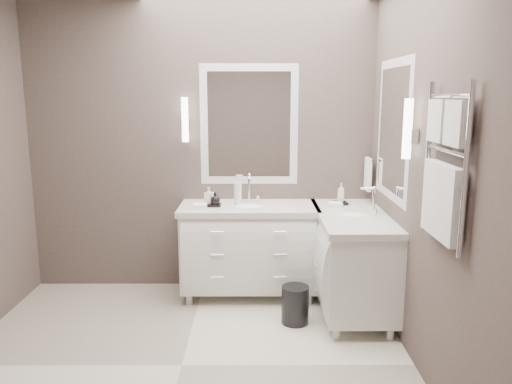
{
  "coord_description": "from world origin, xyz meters",
  "views": [
    {
      "loc": [
        0.5,
        -3.13,
        1.83
      ],
      "look_at": [
        0.51,
        0.7,
        1.08
      ],
      "focal_mm": 35.0,
      "sensor_mm": 36.0,
      "label": 1
    }
  ],
  "objects_px": {
    "vanity_right": "(352,256)",
    "waste_bin": "(295,305)",
    "towel_ladder": "(444,174)",
    "vanity_back": "(249,244)"
  },
  "relations": [
    {
      "from": "vanity_right",
      "to": "waste_bin",
      "type": "distance_m",
      "value": 0.65
    },
    {
      "from": "towel_ladder",
      "to": "waste_bin",
      "type": "xyz_separation_m",
      "value": [
        -0.72,
        1.05,
        -1.24
      ]
    },
    {
      "from": "towel_ladder",
      "to": "waste_bin",
      "type": "relative_size",
      "value": 2.91
    },
    {
      "from": "vanity_back",
      "to": "waste_bin",
      "type": "relative_size",
      "value": 4.01
    },
    {
      "from": "waste_bin",
      "to": "vanity_back",
      "type": "bearing_deg",
      "value": 123.32
    },
    {
      "from": "vanity_back",
      "to": "waste_bin",
      "type": "xyz_separation_m",
      "value": [
        0.38,
        -0.58,
        -0.33
      ]
    },
    {
      "from": "waste_bin",
      "to": "vanity_right",
      "type": "bearing_deg",
      "value": 26.7
    },
    {
      "from": "vanity_right",
      "to": "towel_ladder",
      "type": "bearing_deg",
      "value": -80.16
    },
    {
      "from": "vanity_back",
      "to": "waste_bin",
      "type": "bearing_deg",
      "value": -56.68
    },
    {
      "from": "vanity_back",
      "to": "waste_bin",
      "type": "height_order",
      "value": "vanity_back"
    }
  ]
}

